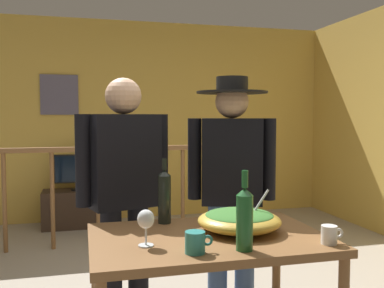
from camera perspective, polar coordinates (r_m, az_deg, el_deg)
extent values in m
cube|color=gold|center=(5.86, -7.20, 3.13)|extent=(5.32, 0.10, 2.63)
cube|color=#58536A|center=(5.77, -17.17, 6.26)|extent=(0.47, 0.03, 0.51)
cylinder|color=brown|center=(4.73, -23.60, -7.19)|extent=(0.04, 0.04, 1.00)
cylinder|color=brown|center=(4.68, -18.01, -7.19)|extent=(0.04, 0.04, 1.00)
cylinder|color=brown|center=(4.67, -12.35, -7.11)|extent=(0.04, 0.04, 1.00)
cylinder|color=brown|center=(4.71, -6.72, -6.96)|extent=(0.04, 0.04, 1.00)
cylinder|color=brown|center=(4.79, -1.24, -6.76)|extent=(0.04, 0.04, 1.00)
cylinder|color=brown|center=(4.91, 4.01, -6.50)|extent=(0.04, 0.04, 1.00)
cube|color=brown|center=(4.60, -15.29, -0.70)|extent=(3.29, 0.07, 0.05)
cube|color=brown|center=(4.90, 4.02, -5.93)|extent=(0.10, 0.10, 1.10)
cube|color=#38281E|center=(5.59, -14.60, -8.22)|extent=(0.90, 0.40, 0.45)
cube|color=black|center=(5.54, -14.64, -5.81)|extent=(0.20, 0.12, 0.02)
cylinder|color=black|center=(5.54, -14.65, -5.30)|extent=(0.03, 0.03, 0.08)
cube|color=black|center=(5.48, -14.69, -3.14)|extent=(0.62, 0.06, 0.35)
cube|color=black|center=(5.45, -14.69, -3.18)|extent=(0.57, 0.01, 0.31)
cube|color=brown|center=(2.19, 2.14, -12.49)|extent=(1.16, 0.77, 0.04)
cylinder|color=brown|center=(2.80, 11.10, -17.26)|extent=(0.05, 0.05, 0.74)
ellipsoid|color=gold|center=(2.25, 6.28, -10.10)|extent=(0.43, 0.43, 0.11)
ellipsoid|color=#38702D|center=(2.24, 6.28, -9.38)|extent=(0.35, 0.35, 0.05)
cylinder|color=silver|center=(2.27, 8.33, -8.73)|extent=(0.16, 0.01, 0.22)
cylinder|color=silver|center=(2.02, -6.12, -13.22)|extent=(0.07, 0.07, 0.01)
cylinder|color=silver|center=(2.01, -6.13, -12.00)|extent=(0.01, 0.01, 0.08)
ellipsoid|color=silver|center=(1.99, -6.14, -9.86)|extent=(0.08, 0.08, 0.09)
cylinder|color=black|center=(2.39, -3.68, -7.34)|extent=(0.07, 0.07, 0.26)
cone|color=black|center=(2.37, -3.69, -3.83)|extent=(0.07, 0.07, 0.03)
cylinder|color=black|center=(2.36, -3.70, -2.67)|extent=(0.03, 0.03, 0.06)
cylinder|color=#1E5628|center=(1.93, 6.98, -10.33)|extent=(0.07, 0.07, 0.24)
cone|color=#1E5628|center=(1.90, 7.01, -6.27)|extent=(0.07, 0.07, 0.03)
cylinder|color=#1E5628|center=(1.89, 7.03, -4.63)|extent=(0.03, 0.03, 0.08)
cylinder|color=white|center=(2.12, 17.72, -11.40)|extent=(0.07, 0.07, 0.09)
torus|color=white|center=(2.15, 18.84, -11.13)|extent=(0.05, 0.01, 0.05)
cylinder|color=teal|center=(1.90, 0.41, -12.92)|extent=(0.09, 0.09, 0.09)
torus|color=teal|center=(1.91, 2.08, -12.65)|extent=(0.05, 0.01, 0.05)
cylinder|color=black|center=(2.88, -7.14, -15.95)|extent=(0.13, 0.13, 0.81)
cylinder|color=black|center=(2.81, -10.63, -16.45)|extent=(0.13, 0.13, 0.81)
cube|color=black|center=(2.69, -9.01, -2.20)|extent=(0.46, 0.33, 0.57)
cylinder|color=black|center=(2.79, -4.12, -1.65)|extent=(0.09, 0.09, 0.54)
cylinder|color=black|center=(2.60, -14.26, -2.15)|extent=(0.09, 0.09, 0.54)
sphere|color=#D8A884|center=(2.68, -9.09, 6.30)|extent=(0.22, 0.22, 0.22)
cylinder|color=#3D5684|center=(2.99, 6.97, -15.30)|extent=(0.13, 0.13, 0.79)
cylinder|color=#3D5684|center=(2.99, 3.40, -15.33)|extent=(0.13, 0.13, 0.79)
cube|color=black|center=(2.84, 5.27, -2.27)|extent=(0.44, 0.32, 0.56)
cylinder|color=black|center=(2.86, 10.16, -1.99)|extent=(0.09, 0.09, 0.53)
cylinder|color=black|center=(2.84, 0.34, -1.98)|extent=(0.09, 0.09, 0.53)
sphere|color=#D8A884|center=(2.83, 5.32, 5.62)|extent=(0.22, 0.22, 0.22)
cylinder|color=black|center=(2.83, 5.32, 6.84)|extent=(0.46, 0.46, 0.01)
cylinder|color=black|center=(2.83, 5.33, 7.85)|extent=(0.21, 0.21, 0.10)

